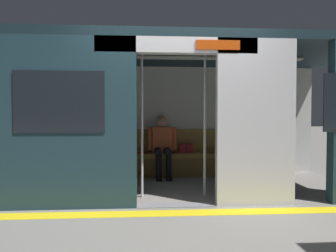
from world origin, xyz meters
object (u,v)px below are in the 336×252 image
(book, at_px, (142,152))
(grab_pole_door, at_px, (142,123))
(train_car, at_px, (166,96))
(handbag, at_px, (186,148))
(person_seated, at_px, (162,142))
(grab_pole_far, at_px, (205,123))
(bench_seat, at_px, (167,158))

(book, xyz_separation_m, grab_pole_door, (-0.03, 1.59, 0.60))
(grab_pole_door, bearing_deg, book, -88.77)
(train_car, xyz_separation_m, book, (0.41, -0.93, -1.03))
(handbag, xyz_separation_m, book, (0.86, 0.01, -0.07))
(person_seated, xyz_separation_m, grab_pole_door, (0.36, 1.50, 0.40))
(handbag, bearing_deg, grab_pole_door, 62.66)
(handbag, distance_m, grab_pole_far, 1.66)
(train_car, xyz_separation_m, grab_pole_far, (-0.53, 0.62, -0.42))
(handbag, height_order, grab_pole_far, grab_pole_far)
(person_seated, xyz_separation_m, grab_pole_far, (-0.55, 1.47, 0.40))
(book, bearing_deg, person_seated, 178.81)
(bench_seat, height_order, grab_pole_door, grab_pole_door)
(bench_seat, xyz_separation_m, grab_pole_door, (0.45, 1.55, 0.72))
(person_seated, xyz_separation_m, book, (0.40, -0.08, -0.21))
(train_car, height_order, grab_pole_door, train_car)
(person_seated, height_order, handbag, person_seated)
(person_seated, bearing_deg, bench_seat, -150.45)
(bench_seat, height_order, person_seated, person_seated)
(bench_seat, relative_size, handbag, 11.24)
(book, relative_size, grab_pole_far, 0.10)
(handbag, relative_size, book, 1.18)
(train_car, height_order, handbag, train_car)
(train_car, xyz_separation_m, bench_seat, (-0.07, -0.90, -1.15))
(person_seated, distance_m, grab_pole_door, 1.60)
(grab_pole_door, bearing_deg, grab_pole_far, -177.98)
(train_car, xyz_separation_m, handbag, (-0.45, -0.94, -0.95))
(handbag, bearing_deg, book, 0.76)
(train_car, distance_m, book, 1.45)
(train_car, height_order, book, train_car)
(book, bearing_deg, handbag, -168.49)
(bench_seat, bearing_deg, book, -3.62)
(train_car, distance_m, grab_pole_far, 0.92)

